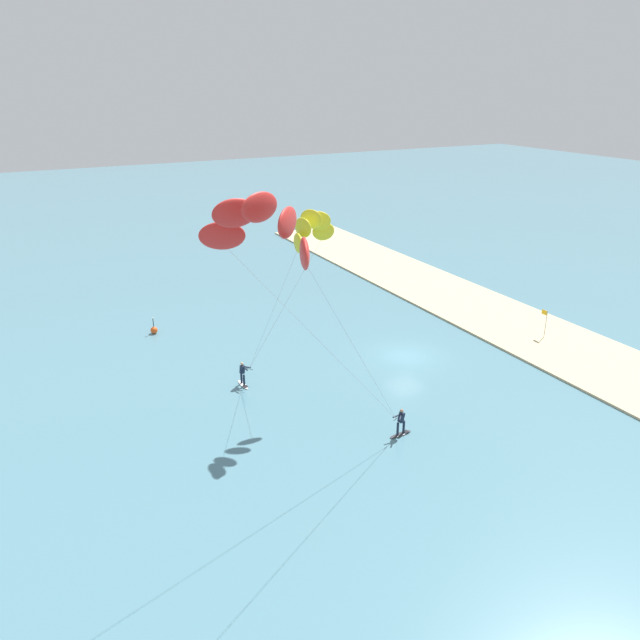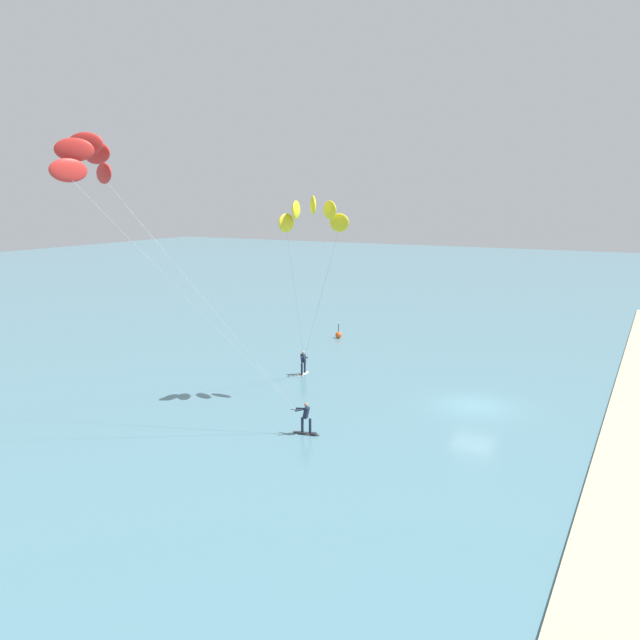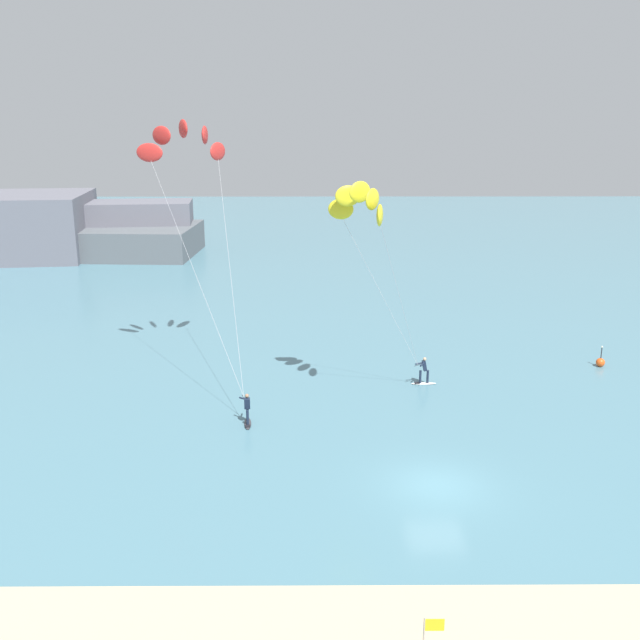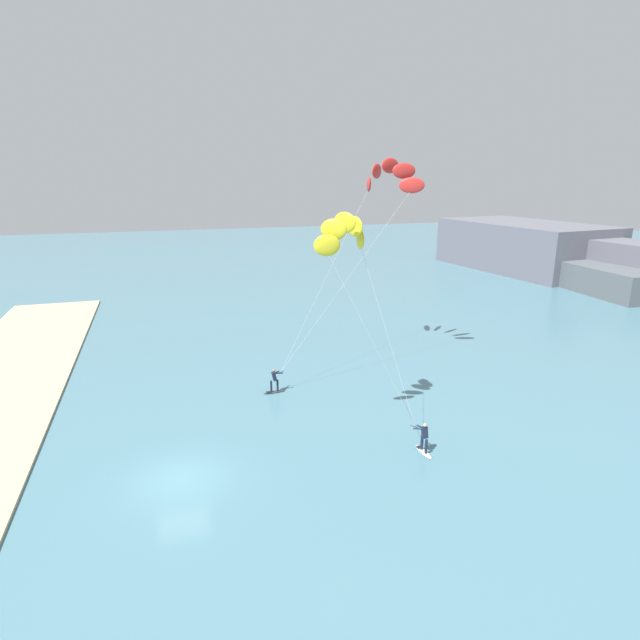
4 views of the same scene
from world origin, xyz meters
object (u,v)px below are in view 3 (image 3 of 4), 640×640
Objects in this scene: kitesurfer_nearshore at (364,213)px; kitesurfer_mid_water at (186,150)px; marker_buoy at (600,362)px; beach_flag at (429,639)px.

kitesurfer_mid_water reaches higher than kitesurfer_nearshore.
kitesurfer_mid_water is at bearing 178.55° from marker_buoy.
kitesurfer_nearshore is at bearing 91.55° from beach_flag.
beach_flag is at bearing -68.59° from kitesurfer_mid_water.
kitesurfer_mid_water is 6.92× the size of beach_flag.
beach_flag is at bearing -88.45° from kitesurfer_nearshore.
marker_buoy is at bearing 20.80° from kitesurfer_nearshore.
beach_flag is (-15.12, -26.78, 1.41)m from marker_buoy.
marker_buoy is at bearing 60.55° from beach_flag.
kitesurfer_nearshore is 5.54× the size of beach_flag.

